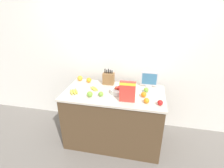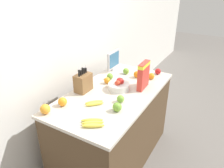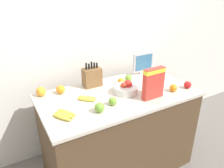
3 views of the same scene
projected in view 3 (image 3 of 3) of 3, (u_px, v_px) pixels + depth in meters
name	position (u px, v px, depth m)	size (l,w,h in m)	color
ground_plane	(118.00, 164.00, 2.45)	(14.00, 14.00, 0.00)	slate
wall_back	(91.00, 38.00, 2.39)	(9.00, 0.06, 2.60)	silver
counter	(118.00, 132.00, 2.27)	(1.49, 0.79, 0.89)	#4C3823
knife_block	(92.00, 77.00, 2.20)	(0.18, 0.12, 0.29)	brown
small_monitor	(143.00, 63.00, 2.49)	(0.26, 0.03, 0.25)	#B7B7BC
cereal_box	(154.00, 82.00, 1.94)	(0.21, 0.07, 0.29)	red
fruit_bowl	(126.00, 89.00, 2.08)	(0.23, 0.23, 0.12)	silver
banana_bunch_left	(87.00, 98.00, 1.96)	(0.17, 0.17, 0.03)	yellow
banana_bunch_right	(64.00, 115.00, 1.71)	(0.18, 0.22, 0.03)	yellow
apple_middle	(99.00, 107.00, 1.77)	(0.08, 0.08, 0.08)	#6B9E33
apple_leftmost	(187.00, 85.00, 2.17)	(0.07, 0.07, 0.07)	red
apple_rear	(128.00, 78.00, 2.32)	(0.07, 0.07, 0.07)	#6B9E33
apple_by_knife_block	(151.00, 77.00, 2.35)	(0.07, 0.07, 0.07)	#6B9E33
apple_rightmost	(113.00, 101.00, 1.87)	(0.07, 0.07, 0.07)	#6B9E33
orange_front_right	(61.00, 89.00, 2.07)	(0.08, 0.08, 0.08)	orange
orange_front_left	(41.00, 91.00, 2.02)	(0.09, 0.09, 0.09)	orange
orange_by_cereal	(159.00, 83.00, 2.22)	(0.08, 0.08, 0.08)	orange
orange_near_bowl	(173.00, 88.00, 2.11)	(0.07, 0.07, 0.07)	orange
orange_front_center	(121.00, 81.00, 2.25)	(0.07, 0.07, 0.07)	orange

